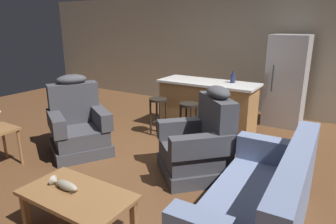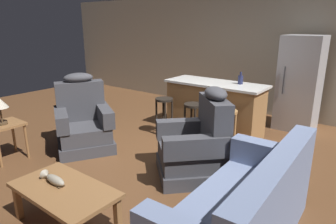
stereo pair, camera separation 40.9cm
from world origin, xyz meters
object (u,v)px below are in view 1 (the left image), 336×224
object	(u,v)px
coffee_table	(77,198)
recliner_near_lamp	(78,126)
bar_stool_left	(158,110)
bar_stool_right	(223,121)
fish_figurine	(64,185)
couch	(260,207)
refrigerator	(286,81)
bottle_tall_green	(233,78)
kitchen_island	(207,107)
recliner_near_island	(200,145)
bar_stool_middle	(189,115)

from	to	relation	value
coffee_table	recliner_near_lamp	size ratio (longest dim) A/B	0.92
bar_stool_left	bar_stool_right	distance (m)	1.24
fish_figurine	couch	xyz separation A→B (m)	(1.68, 0.82, -0.12)
coffee_table	refrigerator	bearing A→B (deg)	77.67
bar_stool_right	bottle_tall_green	xyz separation A→B (m)	(-0.15, 0.76, 0.56)
couch	kitchen_island	distance (m)	2.96
bottle_tall_green	couch	bearing A→B (deg)	-63.98
fish_figurine	recliner_near_island	bearing A→B (deg)	69.27
fish_figurine	recliner_near_lamp	bearing A→B (deg)	134.09
recliner_near_lamp	coffee_table	bearing A→B (deg)	-11.74
bar_stool_left	bar_stool_middle	distance (m)	0.62
fish_figurine	bottle_tall_green	world-z (taller)	bottle_tall_green
bar_stool_middle	couch	bearing A→B (deg)	-46.51
recliner_near_lamp	refrigerator	distance (m)	3.98
couch	kitchen_island	bearing A→B (deg)	-57.48
bar_stool_middle	kitchen_island	bearing A→B (deg)	85.05
couch	bar_stool_right	size ratio (longest dim) A/B	2.83
refrigerator	bottle_tall_green	distance (m)	1.30
fish_figurine	couch	world-z (taller)	couch
couch	bar_stool_left	xyz separation A→B (m)	(-2.34, 1.81, 0.13)
fish_figurine	recliner_near_island	size ratio (longest dim) A/B	0.28
recliner_near_island	kitchen_island	xyz separation A→B (m)	(-0.63, 1.58, 0.06)
bar_stool_left	bar_stool_middle	size ratio (longest dim) A/B	1.00
kitchen_island	bar_stool_middle	bearing A→B (deg)	-94.95
recliner_near_lamp	bar_stool_left	size ratio (longest dim) A/B	1.76
fish_figurine	recliner_near_island	world-z (taller)	recliner_near_island
coffee_table	couch	xyz separation A→B (m)	(1.52, 0.81, -0.02)
kitchen_island	bar_stool_right	bearing A→B (deg)	-48.13
couch	recliner_near_lamp	bearing A→B (deg)	-12.08
coffee_table	recliner_near_island	size ratio (longest dim) A/B	0.92
coffee_table	couch	distance (m)	1.72
bottle_tall_green	fish_figurine	bearing A→B (deg)	-97.13
bar_stool_left	refrigerator	distance (m)	2.60
coffee_table	bottle_tall_green	bearing A→B (deg)	85.56
bar_stool_middle	bar_stool_right	size ratio (longest dim) A/B	1.00
bar_stool_middle	recliner_near_lamp	bearing A→B (deg)	-135.30
coffee_table	bar_stool_middle	world-z (taller)	bar_stool_middle
recliner_near_island	bar_stool_left	world-z (taller)	recliner_near_island
couch	bar_stool_middle	bearing A→B (deg)	-48.28
recliner_near_lamp	bar_stool_right	distance (m)	2.29
fish_figurine	bar_stool_left	distance (m)	2.72
bar_stool_middle	bar_stool_right	bearing A→B (deg)	0.00
fish_figurine	bar_stool_middle	bearing A→B (deg)	90.90
recliner_near_lamp	bar_stool_left	distance (m)	1.43
recliner_near_lamp	kitchen_island	world-z (taller)	recliner_near_lamp
kitchen_island	fish_figurine	bearing A→B (deg)	-90.23
fish_figurine	refrigerator	distance (m)	4.63
refrigerator	bar_stool_middle	bearing A→B (deg)	-122.76
coffee_table	bar_stool_left	distance (m)	2.76
coffee_table	fish_figurine	bearing A→B (deg)	-177.71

